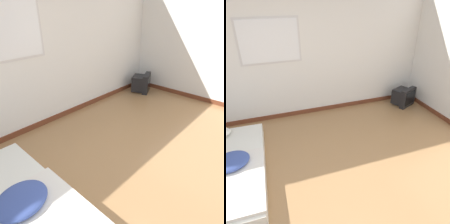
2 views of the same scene
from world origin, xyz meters
TOP-DOWN VIEW (x-y plane):
  - ground_plane at (0.00, 0.00)m, footprint 20.00×20.00m
  - wall_back at (-0.00, 2.61)m, footprint 8.37×0.08m
  - crt_tv at (2.59, 2.21)m, footprint 0.54×0.51m

SIDE VIEW (x-z plane):
  - ground_plane at x=0.00m, z-range 0.00..0.00m
  - crt_tv at x=2.59m, z-range -0.01..0.41m
  - wall_back at x=0.00m, z-range -0.01..2.59m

